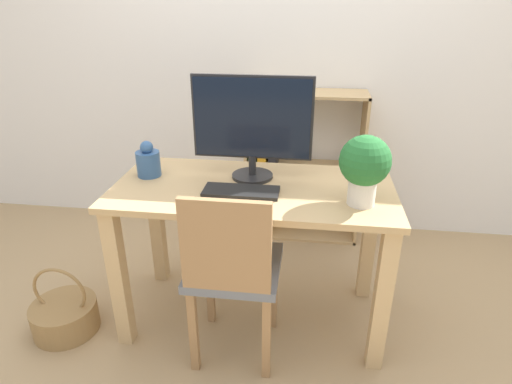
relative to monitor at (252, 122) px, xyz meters
name	(u,v)px	position (x,y,z in m)	size (l,w,h in m)	color
ground_plane	(254,314)	(0.02, -0.11, -1.03)	(10.00, 10.00, 0.00)	tan
wall_back	(276,41)	(0.02, 0.99, 0.27)	(8.00, 0.05, 2.60)	white
desk	(253,215)	(0.02, -0.11, -0.43)	(1.30, 0.64, 0.76)	tan
monitor	(252,122)	(0.00, 0.00, 0.00)	(0.56, 0.20, 0.49)	#232326
keyboard	(241,191)	(-0.03, -0.19, -0.27)	(0.34, 0.14, 0.02)	black
vase	(148,162)	(-0.51, -0.05, -0.20)	(0.11, 0.11, 0.18)	#33598C
potted_plant	(365,165)	(0.50, -0.23, -0.10)	(0.21, 0.21, 0.30)	silver
chair	(232,269)	(-0.03, -0.40, -0.54)	(0.40, 0.40, 0.88)	slate
bookshelf	(282,169)	(0.09, 0.81, -0.55)	(0.77, 0.28, 1.01)	tan
basket	(65,315)	(-0.92, -0.34, -0.94)	(0.32, 0.32, 0.37)	#997547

